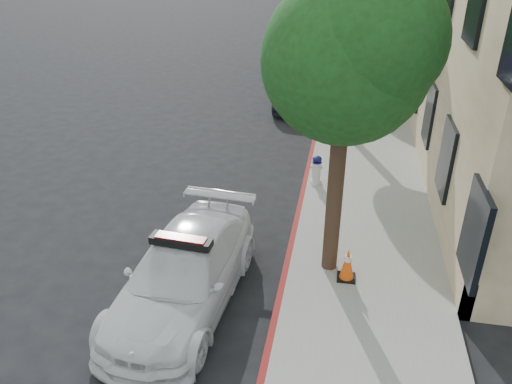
{
  "coord_description": "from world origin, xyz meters",
  "views": [
    {
      "loc": [
        2.95,
        -10.3,
        6.12
      ],
      "look_at": [
        1.17,
        -0.73,
        1.0
      ],
      "focal_mm": 35.0,
      "sensor_mm": 36.0,
      "label": 1
    }
  ],
  "objects_px": {
    "fire_hydrant": "(317,170)",
    "traffic_cone": "(348,264)",
    "parked_car_mid": "(301,86)",
    "parked_car_far": "(302,60)",
    "police_car": "(184,274)"
  },
  "relations": [
    {
      "from": "fire_hydrant",
      "to": "traffic_cone",
      "type": "relative_size",
      "value": 1.16
    },
    {
      "from": "parked_car_mid",
      "to": "fire_hydrant",
      "type": "height_order",
      "value": "parked_car_mid"
    },
    {
      "from": "parked_car_far",
      "to": "parked_car_mid",
      "type": "bearing_deg",
      "value": -85.8
    },
    {
      "from": "fire_hydrant",
      "to": "traffic_cone",
      "type": "xyz_separation_m",
      "value": [
        0.9,
        -4.0,
        -0.05
      ]
    },
    {
      "from": "traffic_cone",
      "to": "police_car",
      "type": "bearing_deg",
      "value": -159.59
    },
    {
      "from": "police_car",
      "to": "traffic_cone",
      "type": "bearing_deg",
      "value": 24.72
    },
    {
      "from": "traffic_cone",
      "to": "parked_car_far",
      "type": "bearing_deg",
      "value": 99.08
    },
    {
      "from": "police_car",
      "to": "parked_car_mid",
      "type": "height_order",
      "value": "parked_car_mid"
    },
    {
      "from": "police_car",
      "to": "traffic_cone",
      "type": "relative_size",
      "value": 6.75
    },
    {
      "from": "police_car",
      "to": "fire_hydrant",
      "type": "distance_m",
      "value": 5.46
    },
    {
      "from": "parked_car_mid",
      "to": "traffic_cone",
      "type": "relative_size",
      "value": 6.55
    },
    {
      "from": "parked_car_far",
      "to": "fire_hydrant",
      "type": "distance_m",
      "value": 11.58
    },
    {
      "from": "traffic_cone",
      "to": "fire_hydrant",
      "type": "bearing_deg",
      "value": 102.69
    },
    {
      "from": "police_car",
      "to": "fire_hydrant",
      "type": "height_order",
      "value": "police_car"
    },
    {
      "from": "police_car",
      "to": "parked_car_mid",
      "type": "xyz_separation_m",
      "value": [
        0.85,
        12.21,
        0.11
      ]
    }
  ]
}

